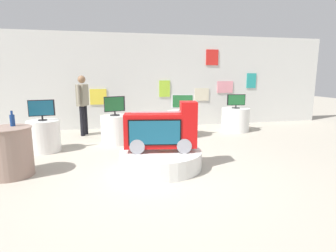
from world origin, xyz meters
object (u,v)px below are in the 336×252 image
Objects in this scene: main_display_pedestal at (161,159)px; tv_on_right_rear at (236,101)px; novelty_firetruck_tv at (162,131)px; tv_on_far_right at (42,109)px; tv_on_center_rear at (115,105)px; display_pedestal_left_rear at (182,124)px; shopper_browsing_near_truck at (83,101)px; tv_on_left_rear at (182,102)px; display_pedestal_far_right at (44,136)px; side_table_round at (10,151)px; display_pedestal_center_rear at (115,129)px; bottle_on_side_table at (12,120)px; display_pedestal_right_rear at (235,120)px.

tv_on_right_rear reaches higher than main_display_pedestal.
novelty_firetruck_tv reaches higher than tv_on_far_right.
novelty_firetruck_tv reaches higher than tv_on_center_rear.
shopper_browsing_near_truck reaches higher than display_pedestal_left_rear.
shopper_browsing_near_truck is (-2.57, 0.69, 0.60)m from display_pedestal_left_rear.
tv_on_left_rear is at bearing 14.04° from tv_on_far_right.
tv_on_far_right is (-0.00, -0.00, 0.58)m from display_pedestal_far_right.
display_pedestal_far_right is at bearing 80.42° from tv_on_far_right.
novelty_firetruck_tv is at bearing -3.21° from side_table_round.
display_pedestal_left_rear is 1.46× the size of tv_on_left_rear.
main_display_pedestal is 2.12m from display_pedestal_center_rear.
display_pedestal_center_rear is at bearing 110.45° from novelty_firetruck_tv.
tv_on_center_rear is 0.73× the size of display_pedestal_far_right.
side_table_round reaches higher than display_pedestal_left_rear.
tv_on_center_rear is (-0.00, -0.00, 0.58)m from display_pedestal_center_rear.
display_pedestal_left_rear is 1.23× the size of display_pedestal_far_right.
tv_on_left_rear is 0.35× the size of shopper_browsing_near_truck.
tv_on_far_right is at bearing 144.94° from main_display_pedestal.
main_display_pedestal is at bearing -5.70° from bottle_on_side_table.
display_pedestal_far_right is 0.58m from tv_on_far_right.
tv_on_center_rear is 2.57m from side_table_round.
display_pedestal_far_right is (-1.51, -0.42, 0.00)m from display_pedestal_center_rear.
novelty_firetruck_tv is at bearing -5.89° from bottle_on_side_table.
display_pedestal_far_right is (-2.23, 1.57, 0.18)m from main_display_pedestal.
tv_on_center_rear is 1.36m from shopper_browsing_near_truck.
tv_on_far_right is at bearing 145.03° from novelty_firetruck_tv.
side_table_round is 0.51m from bottle_on_side_table.
tv_on_center_rear reaches higher than display_pedestal_far_right.
tv_on_left_rear is 2.66m from shopper_browsing_near_truck.
tv_on_right_rear is (2.73, 2.73, 0.73)m from main_display_pedestal.
main_display_pedestal is 5.73× the size of bottle_on_side_table.
novelty_firetruck_tv is 2.42m from bottle_on_side_table.
novelty_firetruck_tv is at bearing -134.67° from tv_on_right_rear.
display_pedestal_center_rear and display_pedestal_right_rear have the same top height.
main_display_pedestal is 2.74× the size of tv_on_right_rear.
side_table_round reaches higher than main_display_pedestal.
novelty_firetruck_tv reaches higher than display_pedestal_far_right.
tv_on_far_right is (-1.51, -0.42, 0.58)m from display_pedestal_center_rear.
main_display_pedestal is 2.50m from bottle_on_side_table.
display_pedestal_left_rear is 1.89m from tv_on_center_rear.
tv_on_far_right is at bearing -114.59° from shopper_browsing_near_truck.
tv_on_center_rear is 2.41m from bottle_on_side_table.
novelty_firetruck_tv is at bearing -112.84° from tv_on_left_rear.
main_display_pedestal is 1.80× the size of display_pedestal_right_rear.
display_pedestal_right_rear is (3.45, 0.74, -0.58)m from tv_on_center_rear.
display_pedestal_right_rear is 1.52× the size of tv_on_right_rear.
side_table_round is at bearing -97.84° from tv_on_far_right.
display_pedestal_center_rear is 1.33× the size of tv_on_far_right.
display_pedestal_left_rear is at bearing 102.59° from tv_on_left_rear.
tv_on_center_rear reaches higher than display_pedestal_right_rear.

